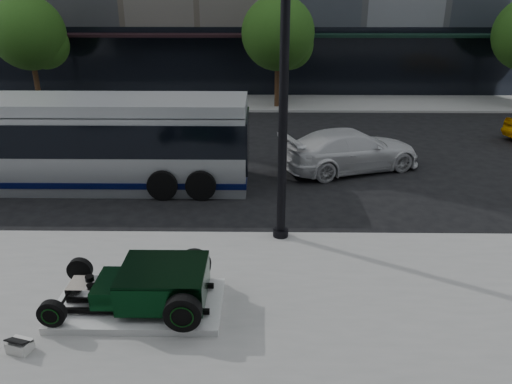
{
  "coord_description": "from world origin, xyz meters",
  "views": [
    {
      "loc": [
        0.22,
        -13.96,
        6.3
      ],
      "look_at": [
        0.06,
        -1.78,
        1.2
      ],
      "focal_mm": 35.0,
      "sensor_mm": 36.0,
      "label": 1
    }
  ],
  "objects_px": {
    "hot_rod": "(154,284)",
    "lamppost": "(283,109)",
    "white_sedan": "(351,150)",
    "transit_bus": "(65,142)"
  },
  "relations": [
    {
      "from": "lamppost",
      "to": "white_sedan",
      "type": "distance_m",
      "value": 6.73
    },
    {
      "from": "hot_rod",
      "to": "transit_bus",
      "type": "distance_m",
      "value": 8.42
    },
    {
      "from": "lamppost",
      "to": "transit_bus",
      "type": "relative_size",
      "value": 0.61
    },
    {
      "from": "hot_rod",
      "to": "lamppost",
      "type": "relative_size",
      "value": 0.44
    },
    {
      "from": "hot_rod",
      "to": "white_sedan",
      "type": "bearing_deg",
      "value": 58.25
    },
    {
      "from": "lamppost",
      "to": "white_sedan",
      "type": "relative_size",
      "value": 1.45
    },
    {
      "from": "transit_bus",
      "to": "white_sedan",
      "type": "height_order",
      "value": "transit_bus"
    },
    {
      "from": "transit_bus",
      "to": "white_sedan",
      "type": "distance_m",
      "value": 9.86
    },
    {
      "from": "lamppost",
      "to": "white_sedan",
      "type": "height_order",
      "value": "lamppost"
    },
    {
      "from": "white_sedan",
      "to": "lamppost",
      "type": "bearing_deg",
      "value": 133.39
    }
  ]
}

